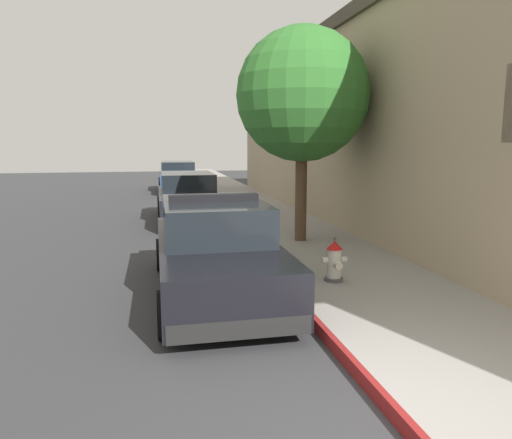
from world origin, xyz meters
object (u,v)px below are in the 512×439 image
parked_car_silver_ahead (188,198)px  street_tree (302,96)px  fire_hydrant (334,261)px  parked_car_dark_far (178,177)px  police_cruiser (215,250)px

parked_car_silver_ahead → street_tree: size_ratio=0.97×
fire_hydrant → parked_car_silver_ahead: bearing=103.8°
fire_hydrant → street_tree: bearing=82.4°
parked_car_silver_ahead → parked_car_dark_far: (0.11, 9.59, 0.00)m
parked_car_silver_ahead → street_tree: (2.43, -4.52, 2.87)m
police_cruiser → street_tree: (2.48, 3.19, 2.87)m
parked_car_silver_ahead → street_tree: bearing=-61.8°
parked_car_dark_far → street_tree: street_tree is taller
parked_car_silver_ahead → fire_hydrant: bearing=-76.2°
parked_car_dark_far → fire_hydrant: 17.66m
parked_car_dark_far → fire_hydrant: parked_car_dark_far is taller
parked_car_silver_ahead → parked_car_dark_far: same height
street_tree → fire_hydrant: bearing=-97.6°
police_cruiser → street_tree: street_tree is taller
parked_car_silver_ahead → fire_hydrant: 8.22m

